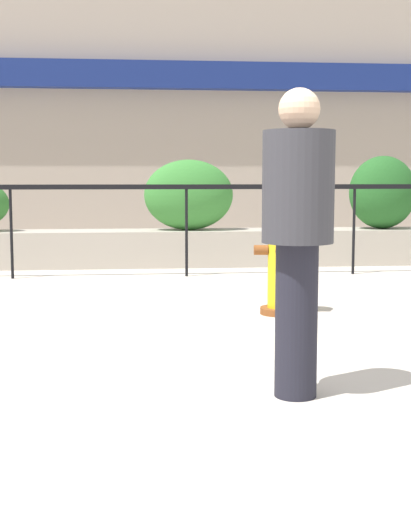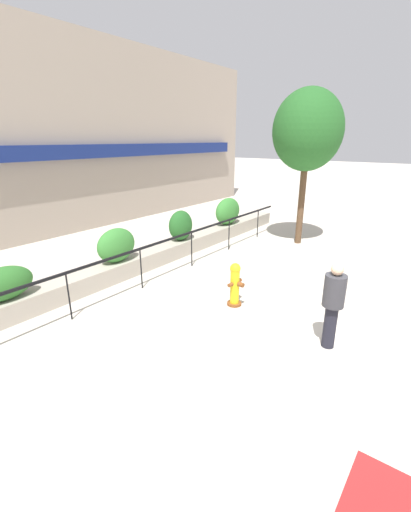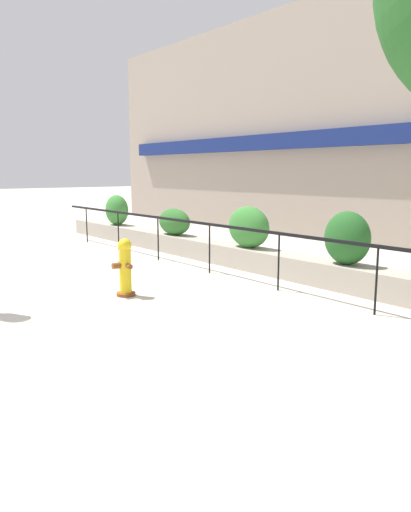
{
  "view_description": "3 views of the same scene",
  "coord_description": "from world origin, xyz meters",
  "px_view_note": "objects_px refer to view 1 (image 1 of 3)",
  "views": [
    {
      "loc": [
        -0.62,
        -3.95,
        1.25
      ],
      "look_at": [
        0.02,
        2.61,
        0.51
      ],
      "focal_mm": 50.0,
      "sensor_mm": 36.0,
      "label": 1
    },
    {
      "loc": [
        -5.79,
        -1.63,
        3.86
      ],
      "look_at": [
        1.11,
        3.58,
        0.89
      ],
      "focal_mm": 24.0,
      "sensor_mm": 36.0,
      "label": 2
    },
    {
      "loc": [
        8.72,
        -2.09,
        2.3
      ],
      "look_at": [
        1.39,
        3.69,
        0.71
      ],
      "focal_mm": 35.0,
      "sensor_mm": 36.0,
      "label": 3
    }
  ],
  "objects_px": {
    "fire_hydrant": "(280,254)",
    "pedestrian": "(298,224)",
    "hedge_bush_3": "(383,192)",
    "hedge_bush_2": "(189,195)"
  },
  "relations": [
    {
      "from": "fire_hydrant",
      "to": "pedestrian",
      "type": "relative_size",
      "value": 0.62
    },
    {
      "from": "pedestrian",
      "to": "fire_hydrant",
      "type": "bearing_deg",
      "value": 80.69
    },
    {
      "from": "hedge_bush_3",
      "to": "fire_hydrant",
      "type": "height_order",
      "value": "hedge_bush_3"
    },
    {
      "from": "hedge_bush_3",
      "to": "fire_hydrant",
      "type": "bearing_deg",
      "value": -121.44
    },
    {
      "from": "fire_hydrant",
      "to": "hedge_bush_2",
      "type": "bearing_deg",
      "value": 98.75
    },
    {
      "from": "hedge_bush_3",
      "to": "hedge_bush_2",
      "type": "bearing_deg",
      "value": 180.0
    },
    {
      "from": "hedge_bush_2",
      "to": "pedestrian",
      "type": "xyz_separation_m",
      "value": [
        0.17,
        -6.06,
        -0.0
      ]
    },
    {
      "from": "fire_hydrant",
      "to": "pedestrian",
      "type": "bearing_deg",
      "value": -99.31
    },
    {
      "from": "fire_hydrant",
      "to": "pedestrian",
      "type": "height_order",
      "value": "pedestrian"
    },
    {
      "from": "hedge_bush_2",
      "to": "pedestrian",
      "type": "distance_m",
      "value": 6.06
    }
  ]
}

